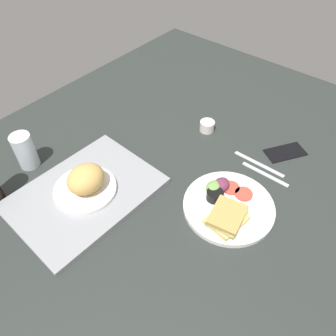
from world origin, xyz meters
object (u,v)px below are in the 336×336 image
(plate_with_salad, at_px, (227,205))
(cell_phone, at_px, (285,152))
(drinking_glass, at_px, (25,151))
(espresso_cup, at_px, (207,126))
(knife, at_px, (259,164))
(fork, at_px, (265,174))
(serving_tray, at_px, (85,193))
(bread_plate_near, at_px, (86,183))

(plate_with_salad, xyz_separation_m, cell_phone, (0.35, -0.03, -0.01))
(drinking_glass, bearing_deg, espresso_cup, -33.94)
(espresso_cup, bearing_deg, knife, -98.44)
(espresso_cup, bearing_deg, fork, -103.05)
(drinking_glass, bearing_deg, fork, -53.82)
(fork, distance_m, cell_phone, 0.14)
(espresso_cup, bearing_deg, serving_tray, 167.59)
(drinking_glass, distance_m, fork, 0.81)
(plate_with_salad, xyz_separation_m, espresso_cup, (0.27, 0.26, 0.00))
(serving_tray, xyz_separation_m, knife, (0.48, -0.36, -0.01))
(drinking_glass, xyz_separation_m, espresso_cup, (0.55, -0.37, -0.04))
(bread_plate_near, xyz_separation_m, drinking_glass, (-0.04, 0.26, 0.01))
(bread_plate_near, xyz_separation_m, plate_with_salad, (0.23, -0.37, -0.04))
(bread_plate_near, distance_m, fork, 0.59)
(plate_with_salad, bearing_deg, bread_plate_near, 121.86)
(bread_plate_near, bearing_deg, cell_phone, -34.66)
(serving_tray, bearing_deg, knife, -37.08)
(knife, bearing_deg, plate_with_salad, 93.43)
(serving_tray, xyz_separation_m, fork, (0.45, -0.40, -0.01))
(serving_tray, height_order, bread_plate_near, bread_plate_near)
(bread_plate_near, relative_size, cell_phone, 1.37)
(plate_with_salad, height_order, fork, plate_with_salad)
(bread_plate_near, height_order, espresso_cup, bread_plate_near)
(serving_tray, distance_m, fork, 0.60)
(bread_plate_near, distance_m, plate_with_salad, 0.44)
(bread_plate_near, relative_size, espresso_cup, 3.53)
(fork, bearing_deg, cell_phone, -92.52)
(knife, bearing_deg, espresso_cup, -8.84)
(plate_with_salad, relative_size, fork, 1.65)
(serving_tray, bearing_deg, bread_plate_near, -23.97)
(bread_plate_near, xyz_separation_m, knife, (0.47, -0.36, -0.05))
(fork, bearing_deg, knife, -37.40)
(drinking_glass, height_order, fork, drinking_glass)
(bread_plate_near, bearing_deg, espresso_cup, -12.18)
(fork, height_order, knife, same)
(plate_with_salad, distance_m, cell_phone, 0.35)
(espresso_cup, bearing_deg, plate_with_salad, -136.02)
(serving_tray, distance_m, bread_plate_near, 0.05)
(plate_with_salad, bearing_deg, knife, 3.83)
(serving_tray, height_order, drinking_glass, drinking_glass)
(bread_plate_near, relative_size, knife, 1.04)
(espresso_cup, height_order, cell_phone, espresso_cup)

